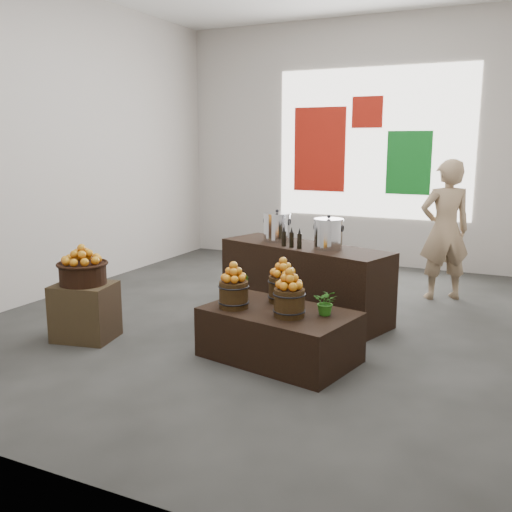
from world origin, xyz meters
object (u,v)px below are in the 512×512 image
at_px(crate, 85,311).
at_px(shopper, 445,230).
at_px(stock_pot_left, 277,228).
at_px(stock_pot_center, 328,235).
at_px(wicker_basket, 83,274).
at_px(display_table, 279,335).
at_px(counter, 304,281).

xyz_separation_m(crate, shopper, (3.14, 3.23, 0.61)).
height_order(crate, stock_pot_left, stock_pot_left).
xyz_separation_m(stock_pot_left, stock_pot_center, (0.72, -0.22, 0.00)).
relative_size(wicker_basket, stock_pot_left, 1.47).
height_order(crate, display_table, crate).
bearing_deg(crate, wicker_basket, 0.00).
height_order(display_table, shopper, shopper).
bearing_deg(stock_pot_center, stock_pot_left, 162.74).
bearing_deg(shopper, display_table, 39.34).
bearing_deg(stock_pot_center, crate, -141.94).
height_order(crate, wicker_basket, wicker_basket).
xyz_separation_m(crate, counter, (1.77, 1.73, 0.13)).
height_order(stock_pot_left, shopper, shopper).
bearing_deg(wicker_basket, stock_pot_left, 53.70).
xyz_separation_m(wicker_basket, stock_pot_left, (1.37, 1.86, 0.31)).
distance_m(crate, stock_pot_left, 2.42).
bearing_deg(stock_pot_left, counter, -17.26).
height_order(wicker_basket, shopper, shopper).
distance_m(display_table, stock_pot_center, 1.50).
relative_size(counter, stock_pot_left, 6.47).
relative_size(wicker_basket, counter, 0.23).
distance_m(wicker_basket, shopper, 4.51).
relative_size(display_table, shopper, 0.76).
bearing_deg(display_table, wicker_basket, -158.61).
xyz_separation_m(counter, stock_pot_left, (-0.41, 0.13, 0.59)).
xyz_separation_m(wicker_basket, display_table, (2.05, 0.35, -0.46)).
bearing_deg(stock_pot_left, wicker_basket, -126.30).
distance_m(counter, shopper, 2.08).
xyz_separation_m(display_table, stock_pot_center, (0.04, 1.29, 0.77)).
bearing_deg(display_table, crate, -158.61).
distance_m(wicker_basket, display_table, 2.13).
distance_m(display_table, counter, 1.42).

